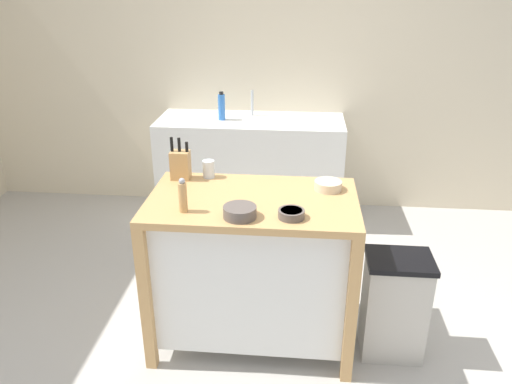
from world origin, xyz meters
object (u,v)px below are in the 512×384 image
Objects in this scene: drinking_cup at (209,169)px; trash_bin at (394,305)px; knife_block at (180,164)px; bowl_ceramic_wide at (291,214)px; pepper_grinder at (183,196)px; bowl_ceramic_small at (328,185)px; sink_faucet at (252,103)px; bottle_hand_soap at (222,107)px; kitchen_island at (253,263)px; bowl_stoneware_deep at (240,212)px.

drinking_cup is 0.17× the size of trash_bin.
knife_block reaches higher than bowl_ceramic_wide.
pepper_grinder is at bearing 177.89° from bowl_ceramic_wide.
trash_bin is (0.40, -0.22, -0.63)m from bowl_ceramic_small.
trash_bin is at bearing -61.97° from sink_faucet.
pepper_grinder is 0.84× the size of sink_faucet.
bottle_hand_soap reaches higher than bowl_ceramic_wide.
pepper_grinder reaches higher than bowl_ceramic_small.
knife_block is at bearing 166.30° from trash_bin.
bowl_ceramic_wide is 2.06m from sink_faucet.
knife_block is 1.39m from bottle_hand_soap.
pepper_grinder reaches higher than kitchen_island.
bottle_hand_soap reaches higher than kitchen_island.
bowl_ceramic_small is at bearing -70.14° from sink_faucet.
bowl_stoneware_deep is at bearing -99.73° from kitchen_island.
drinking_cup is (-0.70, 0.12, 0.03)m from bowl_ceramic_small.
trash_bin is 2.86× the size of sink_faucet.
bowl_stoneware_deep is 1.60× the size of drinking_cup.
kitchen_island is 4.49× the size of knife_block.
drinking_cup reaches higher than trash_bin.
pepper_grinder is at bearing -149.70° from kitchen_island.
bottle_hand_soap is at bearing 101.64° from bowl_stoneware_deep.
sink_faucet reaches higher than drinking_cup.
sink_faucet reaches higher than kitchen_island.
drinking_cup is at bearing 115.99° from bowl_stoneware_deep.
bowl_stoneware_deep is at bearing -175.96° from bowl_ceramic_wide.
trash_bin is (0.60, 0.15, -0.63)m from bowl_ceramic_wide.
knife_block is at bearing -91.06° from bottle_hand_soap.
knife_block reaches higher than bottle_hand_soap.
kitchen_island is 6.20× the size of pepper_grinder.
bowl_ceramic_wide is 1.96m from bottle_hand_soap.
bottle_hand_soap is (-0.24, -0.17, 0.00)m from sink_faucet.
bowl_ceramic_wide is at bearing -34.68° from knife_block.
drinking_cup is at bearing -84.33° from bottle_hand_soap.
trash_bin is at bearing 14.50° from bowl_ceramic_wide.
sink_faucet is at bearing 101.17° from bowl_ceramic_wide.
kitchen_island is at bearing -28.54° from knife_block.
kitchen_island is 0.63m from pepper_grinder.
kitchen_island is at bearing -75.42° from bottle_hand_soap.
bottle_hand_soap is at bearing 95.67° from drinking_cup.
pepper_grinder is (-0.55, 0.02, 0.06)m from bowl_ceramic_wide.
kitchen_island is 0.72m from knife_block.
drinking_cup is (-0.29, 0.28, 0.46)m from kitchen_island.
bowl_ceramic_wide is 0.72× the size of pepper_grinder.
kitchen_island is 0.50m from bowl_stoneware_deep.
knife_block is at bearing 130.61° from bowl_stoneware_deep.
trash_bin is at bearing 6.65° from pepper_grinder.
bowl_stoneware_deep is 1.08× the size of bowl_ceramic_small.
trash_bin is at bearing -17.27° from drinking_cup.
bowl_ceramic_wide is at bearing -165.50° from trash_bin.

